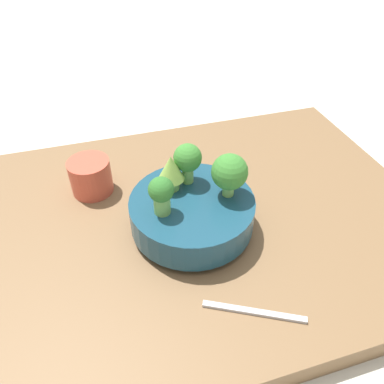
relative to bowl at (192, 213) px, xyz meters
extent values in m
plane|color=beige|center=(-0.04, 0.03, -0.09)|extent=(6.00, 6.00, 0.00)
cube|color=brown|center=(-0.04, 0.03, -0.07)|extent=(1.06, 0.69, 0.05)
cylinder|color=navy|center=(0.00, 0.00, -0.03)|extent=(0.11, 0.11, 0.01)
cylinder|color=navy|center=(0.00, 0.00, 0.00)|extent=(0.24, 0.24, 0.06)
cylinder|color=#6BA34C|center=(-0.06, -0.01, 0.05)|extent=(0.03, 0.03, 0.04)
sphere|color=#2D6B28|center=(-0.06, -0.01, 0.08)|extent=(0.05, 0.05, 0.05)
cylinder|color=#7AB256|center=(0.01, 0.06, 0.05)|extent=(0.02, 0.02, 0.04)
sphere|color=#387A2D|center=(0.01, 0.06, 0.09)|extent=(0.05, 0.05, 0.05)
cylinder|color=#7AB256|center=(-0.03, 0.04, 0.04)|extent=(0.03, 0.03, 0.02)
cone|color=#84AD47|center=(-0.03, 0.04, 0.08)|extent=(0.05, 0.05, 0.05)
cylinder|color=#7AB256|center=(0.07, 0.00, 0.05)|extent=(0.02, 0.02, 0.03)
sphere|color=#387A2D|center=(0.07, 0.00, 0.08)|extent=(0.07, 0.07, 0.07)
cylinder|color=#C64C38|center=(-0.17, 0.17, 0.00)|extent=(0.09, 0.09, 0.08)
cube|color=#B2B2B7|center=(0.04, -0.21, -0.04)|extent=(0.15, 0.08, 0.01)
camera|label=1|loc=(-0.15, -0.49, 0.49)|focal=35.00mm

